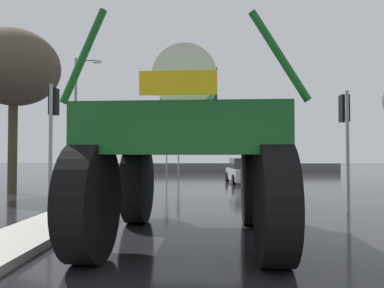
{
  "coord_description": "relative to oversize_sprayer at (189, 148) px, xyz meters",
  "views": [
    {
      "loc": [
        0.04,
        -2.42,
        1.7
      ],
      "look_at": [
        -0.16,
        6.73,
        1.98
      ],
      "focal_mm": 34.73,
      "sensor_mm": 36.0,
      "label": 1
    }
  ],
  "objects": [
    {
      "name": "traffic_signal_near_left",
      "position": [
        -4.39,
        3.94,
        1.0
      ],
      "size": [
        0.24,
        0.54,
        3.91
      ],
      "color": "gray",
      "rests_on": "ground"
    },
    {
      "name": "ground_plane",
      "position": [
        0.19,
        12.88,
        -1.85
      ],
      "size": [
        120.0,
        120.0,
        0.0
      ],
      "primitive_type": "plane",
      "color": "black"
    },
    {
      "name": "roadside_barrier",
      "position": [
        0.19,
        29.22,
        -1.4
      ],
      "size": [
        27.6,
        0.24,
        0.9
      ],
      "primitive_type": "cube",
      "color": "#59595B",
      "rests_on": "ground"
    },
    {
      "name": "traffic_signal_far_right",
      "position": [
        -1.55,
        22.96,
        0.63
      ],
      "size": [
        0.24,
        0.55,
        3.4
      ],
      "color": "gray",
      "rests_on": "ground"
    },
    {
      "name": "sedan_ahead",
      "position": [
        2.92,
        15.18,
        -1.13
      ],
      "size": [
        2.09,
        4.2,
        1.52
      ],
      "rotation": [
        0.0,
        0.0,
        1.64
      ],
      "color": "#B7B7BF",
      "rests_on": "ground"
    },
    {
      "name": "median_island",
      "position": [
        -3.27,
        -0.1,
        -1.77
      ],
      "size": [
        1.42,
        8.23,
        0.15
      ],
      "primitive_type": "cube",
      "color": "#9E9B93",
      "rests_on": "ground"
    },
    {
      "name": "oversize_sprayer",
      "position": [
        0.0,
        0.0,
        0.0
      ],
      "size": [
        3.89,
        5.58,
        4.01
      ],
      "rotation": [
        0.0,
        0.0,
        1.52
      ],
      "color": "black",
      "rests_on": "ground"
    },
    {
      "name": "traffic_signal_near_right",
      "position": [
        4.69,
        3.95,
        0.83
      ],
      "size": [
        0.24,
        0.54,
        3.67
      ],
      "color": "gray",
      "rests_on": "ground"
    },
    {
      "name": "traffic_signal_far_left",
      "position": [
        -2.52,
        22.95,
        1.04
      ],
      "size": [
        0.24,
        0.55,
        3.96
      ],
      "color": "gray",
      "rests_on": "ground"
    },
    {
      "name": "streetlight_far_left",
      "position": [
        -7.8,
        16.46,
        2.62
      ],
      "size": [
        1.74,
        0.24,
        8.08
      ],
      "color": "gray",
      "rests_on": "ground"
    },
    {
      "name": "bare_tree_left",
      "position": [
        -8.26,
        9.04,
        3.81
      ],
      "size": [
        4.09,
        4.09,
        7.44
      ],
      "color": "#473828",
      "rests_on": "ground"
    }
  ]
}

